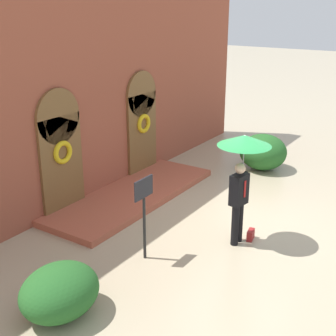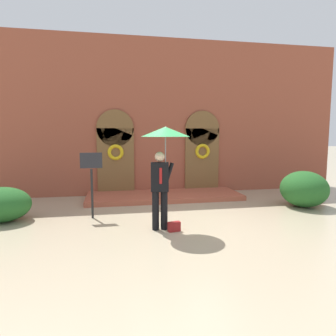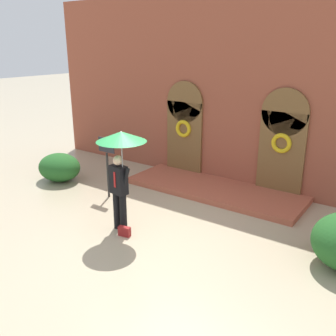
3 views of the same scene
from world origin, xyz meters
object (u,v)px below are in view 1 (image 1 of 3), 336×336
(sign_post, at_px, (144,205))
(shrub_right, at_px, (263,152))
(person_with_umbrella, at_px, (243,157))
(shrub_left, at_px, (60,292))
(handbag, at_px, (251,235))

(sign_post, xyz_separation_m, shrub_right, (6.23, 0.08, -0.62))
(person_with_umbrella, xyz_separation_m, sign_post, (-1.68, 1.27, -0.75))
(shrub_right, bearing_deg, shrub_left, 179.89)
(handbag, bearing_deg, sign_post, 131.09)
(sign_post, bearing_deg, handbag, -37.92)
(handbag, distance_m, shrub_right, 4.64)
(person_with_umbrella, height_order, shrub_right, person_with_umbrella)
(sign_post, bearing_deg, person_with_umbrella, -36.91)
(shrub_left, xyz_separation_m, shrub_right, (8.44, -0.02, 0.11))
(sign_post, height_order, shrub_left, sign_post)
(person_with_umbrella, distance_m, handbag, 1.82)
(shrub_left, distance_m, shrub_right, 8.44)
(person_with_umbrella, height_order, sign_post, person_with_umbrella)
(sign_post, distance_m, shrub_right, 6.26)
(person_with_umbrella, height_order, shrub_left, person_with_umbrella)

